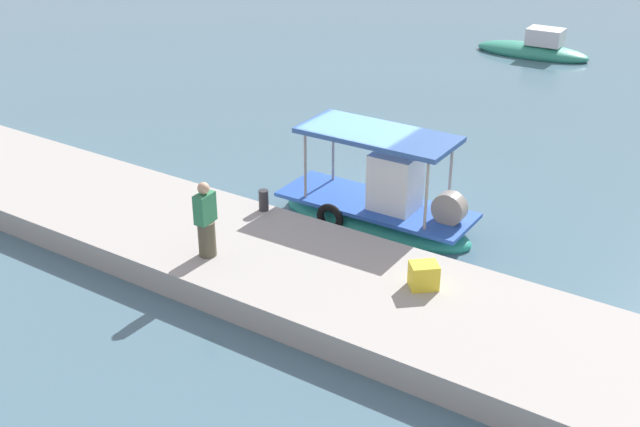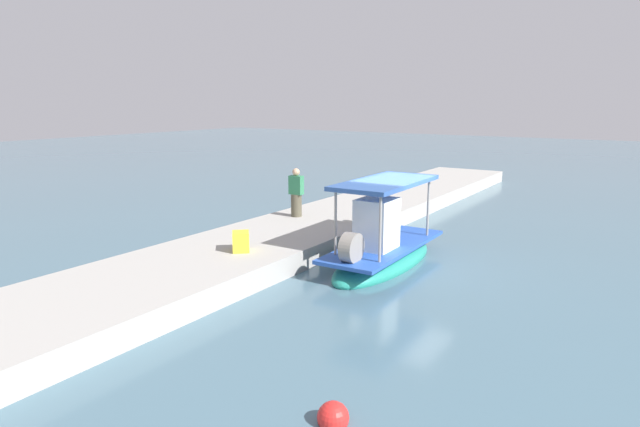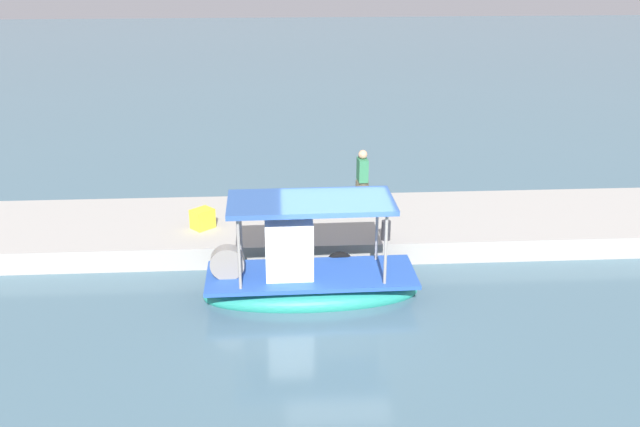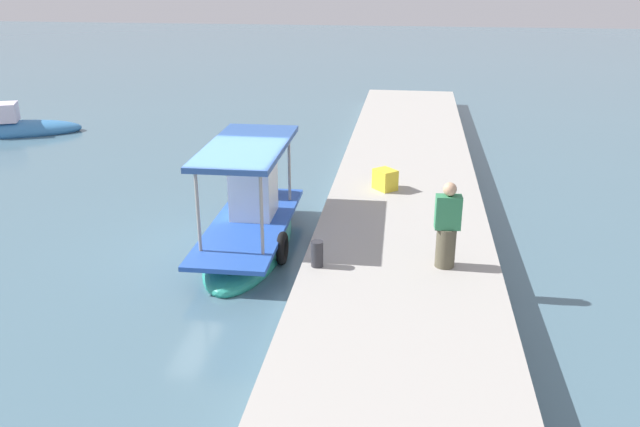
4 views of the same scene
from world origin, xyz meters
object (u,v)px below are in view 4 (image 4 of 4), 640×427
at_px(fisherman_near_bollard, 447,229).
at_px(mooring_bollard, 317,254).
at_px(cargo_crate, 385,180).
at_px(moored_boat_near, 11,128).
at_px(marker_buoy, 220,152).
at_px(main_fishing_boat, 251,226).

height_order(fisherman_near_bollard, mooring_bollard, fisherman_near_bollard).
relative_size(cargo_crate, moored_boat_near, 0.11).
distance_m(cargo_crate, moored_boat_near, 16.02).
xyz_separation_m(cargo_crate, moored_boat_near, (6.37, 14.69, -0.63)).
xyz_separation_m(mooring_bollard, cargo_crate, (4.87, -1.09, 0.01)).
bearing_deg(marker_buoy, main_fishing_boat, -158.36).
xyz_separation_m(fisherman_near_bollard, cargo_crate, (4.52, 1.38, -0.51)).
xyz_separation_m(marker_buoy, moored_boat_near, (1.70, 8.80, 0.14)).
height_order(marker_buoy, moored_boat_near, moored_boat_near).
bearing_deg(mooring_bollard, marker_buoy, 26.65).
xyz_separation_m(mooring_bollard, moored_boat_near, (11.24, 13.59, -0.63)).
relative_size(mooring_bollard, cargo_crate, 0.93).
bearing_deg(fisherman_near_bollard, moored_boat_near, 55.86).
bearing_deg(fisherman_near_bollard, main_fishing_boat, 67.28).
bearing_deg(cargo_crate, moored_boat_near, 66.55).
bearing_deg(main_fishing_boat, moored_boat_near, 52.26).
height_order(mooring_bollard, cargo_crate, cargo_crate).
distance_m(fisherman_near_bollard, moored_boat_near, 19.44).
bearing_deg(main_fishing_boat, cargo_crate, -47.48).
bearing_deg(fisherman_near_bollard, mooring_bollard, 98.02).
height_order(fisherman_near_bollard, moored_boat_near, fisherman_near_bollard).
bearing_deg(marker_buoy, mooring_bollard, -153.35).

